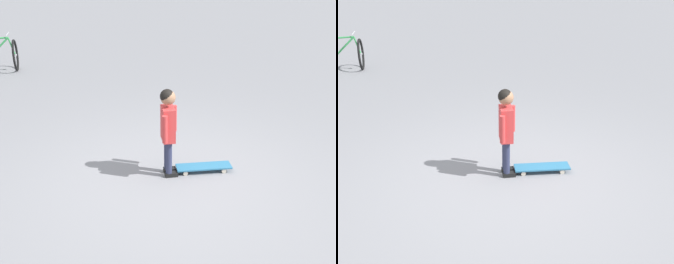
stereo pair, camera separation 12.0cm
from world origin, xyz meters
The scene contains 3 objects.
ground_plane centered at (0.00, 0.00, 0.00)m, with size 50.00×50.00×0.00m, color gray.
child_person centered at (-0.11, -0.17, 0.66)m, with size 0.37×0.28×1.06m.
skateboard centered at (-0.46, 0.09, 0.06)m, with size 0.64×0.56×0.07m.
Camera 2 is at (2.80, 2.86, 2.38)m, focal length 42.81 mm.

